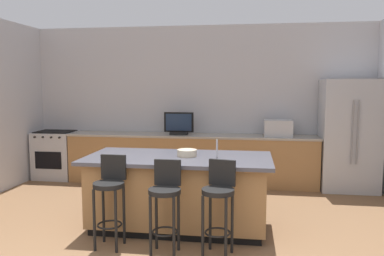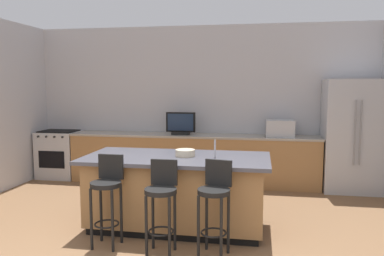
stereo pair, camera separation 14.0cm
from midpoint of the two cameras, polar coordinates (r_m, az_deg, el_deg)
name	(u,v)px [view 2 (the right image)]	position (r m, az deg, el deg)	size (l,w,h in m)	color
wall_back	(201,104)	(7.29, 1.91, 3.63)	(6.80, 0.12, 2.88)	#BCBCC1
counter_back	(193,159)	(7.05, 0.68, -4.58)	(4.49, 0.62, 0.89)	#9E7042
kitchen_island	(177,191)	(4.87, -1.45, -9.34)	(2.28, 1.10, 0.91)	black
refrigerator	(352,136)	(7.02, 23.08, -1.05)	(0.93, 0.73, 1.88)	#B7BABF
range_oven	(60,154)	(7.90, -18.50, -3.68)	(0.74, 0.63, 0.91)	#B7BABF
microwave	(280,128)	(6.88, 13.46, -0.05)	(0.48, 0.36, 0.29)	#B7BABF
tv_monitor	(181,124)	(6.94, -1.10, 0.54)	(0.53, 0.16, 0.41)	black
sink_faucet_back	(190,127)	(7.07, 0.32, 0.09)	(0.02, 0.02, 0.24)	#B2B2B7
sink_faucet_island	(215,149)	(4.69, 4.27, -3.07)	(0.02, 0.02, 0.22)	#B2B2B7
bar_stool_left	(107,192)	(4.40, -11.52, -9.22)	(0.34, 0.34, 1.01)	black
bar_stool_center	(162,198)	(4.13, -3.54, -10.33)	(0.34, 0.34, 0.99)	black
bar_stool_right	(215,199)	(4.09, 4.39, -10.44)	(0.35, 0.36, 1.00)	black
fruit_bowl	(185,153)	(4.78, -0.16, -3.70)	(0.24, 0.24, 0.08)	beige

